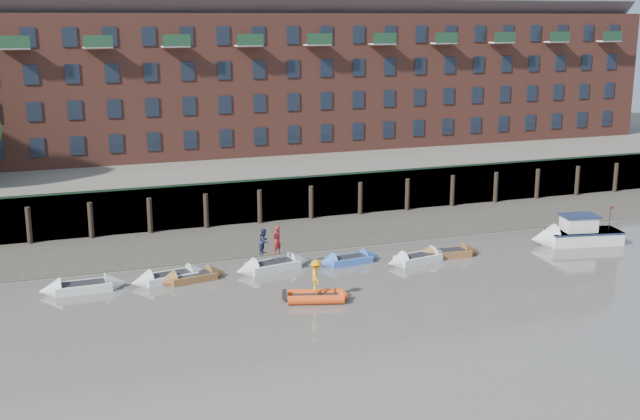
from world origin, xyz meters
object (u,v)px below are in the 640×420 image
rib_tender (318,296)px  person_rower_a (277,240)px  person_rib_crew (316,276)px  rowboat_0 (83,287)px  person_rower_b (264,241)px  rowboat_6 (448,253)px  motor_launch (569,235)px  rowboat_3 (273,266)px  rowboat_1 (170,277)px  rowboat_2 (192,277)px  rowboat_4 (349,260)px  rowboat_5 (418,258)px

rib_tender → person_rower_a: 6.35m
person_rib_crew → rowboat_0: bearing=75.7°
rib_tender → person_rower_b: (-1.16, 6.38, 1.50)m
rowboat_6 → motor_launch: size_ratio=0.70×
rowboat_0 → motor_launch: 31.45m
rowboat_3 → person_rib_crew: size_ratio=2.88×
rib_tender → person_rower_a: size_ratio=1.95×
rowboat_1 → rowboat_6: 17.52m
rowboat_0 → rowboat_1: 4.85m
person_rower_b → rowboat_1: bearing=133.1°
person_rower_b → person_rib_crew: person_rower_b is taller
rowboat_1 → rowboat_3: (6.22, 0.06, 0.01)m
rowboat_0 → rowboat_2: 6.06m
rowboat_0 → person_rib_crew: 13.15m
rowboat_0 → rowboat_6: 22.37m
rowboat_2 → person_rib_crew: size_ratio=2.46×
rowboat_2 → motor_launch: (25.37, -1.00, 0.44)m
rowboat_0 → person_rower_a: bearing=0.1°
rowboat_3 → motor_launch: 20.40m
rowboat_4 → rowboat_5: 4.33m
rowboat_6 → person_rib_crew: 11.77m
person_rower_a → person_rib_crew: bearing=62.7°
rowboat_2 → rowboat_4: size_ratio=1.00×
rowboat_0 → person_rower_b: (10.61, 0.42, 1.50)m
rowboat_0 → rowboat_1: rowboat_0 is taller
rowboat_0 → person_rib_crew: (11.69, -5.91, 1.17)m
rowboat_1 → rowboat_4: bearing=-12.3°
rowboat_1 → rowboat_5: (15.18, -1.52, -0.01)m
rowboat_6 → rib_tender: size_ratio=1.33×
rowboat_0 → rowboat_4: 15.89m
rowboat_6 → person_rib_crew: bearing=-150.6°
rowboat_5 → person_rower_a: bearing=158.8°
rowboat_6 → motor_launch: motor_launch is taller
rib_tender → person_rib_crew: bearing=168.1°
rowboat_4 → rib_tender: rowboat_4 is taller
person_rib_crew → rowboat_5: bearing=-49.4°
rowboat_3 → motor_launch: bearing=-14.7°
rowboat_3 → person_rower_b: size_ratio=3.20×
rowboat_3 → rowboat_0: bearing=169.9°
rowboat_2 → rowboat_5: size_ratio=0.93×
rowboat_4 → rib_tender: 7.05m
rowboat_2 → rib_tender: size_ratio=1.28×
motor_launch → rowboat_4: bearing=6.9°
motor_launch → person_rower_b: (-20.81, 1.71, 1.10)m
rowboat_0 → rib_tender: rowboat_0 is taller
rowboat_0 → person_rower_a: (11.35, 0.17, 1.58)m
rowboat_1 → rowboat_6: bearing=-14.4°
rowboat_5 → person_rower_b: 9.72m
rowboat_3 → rowboat_4: rowboat_3 is taller
rowboat_2 → rowboat_4: (9.83, 0.06, 0.00)m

